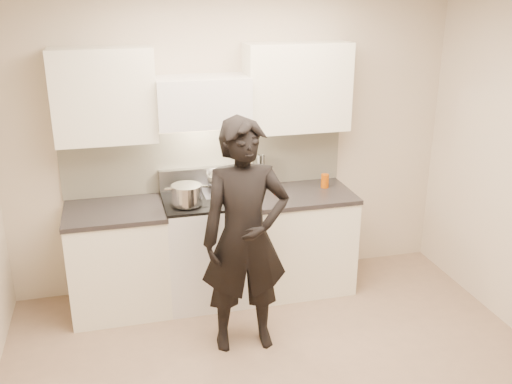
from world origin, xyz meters
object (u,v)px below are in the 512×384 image
(person, at_px, (245,238))
(wok, at_px, (227,178))
(counter_right, at_px, (299,239))
(utensil_crock, at_px, (261,177))
(stove, at_px, (209,248))

(person, bearing_deg, wok, 89.39)
(counter_right, bearing_deg, person, -131.40)
(counter_right, distance_m, wok, 0.88)
(utensil_crock, distance_m, person, 1.09)
(counter_right, height_order, person, person)
(counter_right, bearing_deg, wok, 167.09)
(counter_right, height_order, utensil_crock, utensil_crock)
(wok, distance_m, person, 0.94)
(counter_right, xyz_separation_m, utensil_crock, (-0.30, 0.23, 0.55))
(utensil_crock, height_order, person, person)
(stove, xyz_separation_m, counter_right, (0.83, 0.00, -0.01))
(wok, relative_size, utensil_crock, 1.50)
(stove, relative_size, wok, 2.16)
(counter_right, xyz_separation_m, wok, (-0.63, 0.14, 0.60))
(counter_right, height_order, wok, wok)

